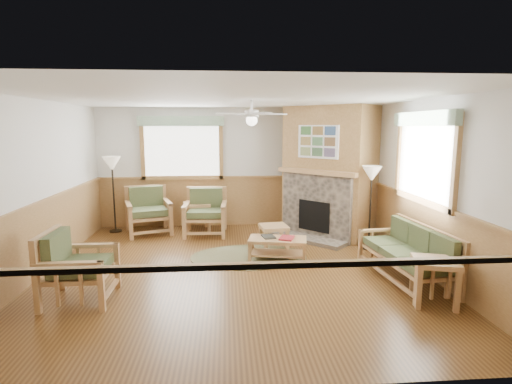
{
  "coord_description": "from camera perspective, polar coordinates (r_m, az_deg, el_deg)",
  "views": [
    {
      "loc": [
        -0.12,
        -6.16,
        2.28
      ],
      "look_at": [
        0.4,
        0.7,
        1.15
      ],
      "focal_mm": 28.0,
      "sensor_mm": 36.0,
      "label": 1
    }
  ],
  "objects": [
    {
      "name": "floor",
      "position": [
        6.57,
        -3.07,
        -11.04
      ],
      "size": [
        6.0,
        6.0,
        0.01
      ],
      "primitive_type": "cube",
      "color": "brown",
      "rests_on": "ground"
    },
    {
      "name": "ceiling",
      "position": [
        6.17,
        -3.3,
        13.21
      ],
      "size": [
        6.0,
        6.0,
        0.01
      ],
      "primitive_type": "cube",
      "color": "white",
      "rests_on": "floor"
    },
    {
      "name": "wall_back",
      "position": [
        9.21,
        -3.58,
        3.52
      ],
      "size": [
        6.0,
        0.02,
        2.7
      ],
      "primitive_type": "cube",
      "color": "silver",
      "rests_on": "floor"
    },
    {
      "name": "wall_front",
      "position": [
        3.29,
        -2.07,
        -7.09
      ],
      "size": [
        6.0,
        0.02,
        2.7
      ],
      "primitive_type": "cube",
      "color": "silver",
      "rests_on": "floor"
    },
    {
      "name": "wall_left",
      "position": [
        6.86,
        -29.11,
        0.35
      ],
      "size": [
        0.02,
        6.0,
        2.7
      ],
      "primitive_type": "cube",
      "color": "silver",
      "rests_on": "floor"
    },
    {
      "name": "wall_right",
      "position": [
        6.97,
        22.32,
        0.95
      ],
      "size": [
        0.02,
        6.0,
        2.7
      ],
      "primitive_type": "cube",
      "color": "silver",
      "rests_on": "floor"
    },
    {
      "name": "wainscot",
      "position": [
        6.4,
        -3.12,
        -6.37
      ],
      "size": [
        6.0,
        6.0,
        1.1
      ],
      "primitive_type": null,
      "color": "olive",
      "rests_on": "floor"
    },
    {
      "name": "fireplace",
      "position": [
        8.54,
        10.42,
        2.93
      ],
      "size": [
        3.11,
        3.11,
        2.7
      ],
      "primitive_type": null,
      "rotation": [
        0.0,
        0.0,
        -0.79
      ],
      "color": "olive",
      "rests_on": "floor"
    },
    {
      "name": "window_back",
      "position": [
        9.17,
        -10.66,
        10.74
      ],
      "size": [
        1.9,
        0.16,
        1.5
      ],
      "primitive_type": null,
      "color": "white",
      "rests_on": "wall_back"
    },
    {
      "name": "window_right",
      "position": [
        6.71,
        23.42,
        10.71
      ],
      "size": [
        0.16,
        1.9,
        1.5
      ],
      "primitive_type": null,
      "color": "white",
      "rests_on": "wall_right"
    },
    {
      "name": "ceiling_fan",
      "position": [
        6.48,
        -0.63,
        12.69
      ],
      "size": [
        1.59,
        1.59,
        0.36
      ],
      "primitive_type": null,
      "rotation": [
        0.0,
        0.0,
        0.35
      ],
      "color": "white",
      "rests_on": "ceiling"
    },
    {
      "name": "sofa",
      "position": [
        6.43,
        20.65,
        -8.22
      ],
      "size": [
        1.83,
        0.89,
        0.82
      ],
      "primitive_type": null,
      "rotation": [
        0.0,
        0.0,
        -1.48
      ],
      "color": "tan",
      "rests_on": "floor"
    },
    {
      "name": "armchair_back_left",
      "position": [
        8.86,
        -15.12,
        -2.6
      ],
      "size": [
        1.12,
        1.12,
        1.0
      ],
      "primitive_type": null,
      "rotation": [
        0.0,
        0.0,
        0.31
      ],
      "color": "tan",
      "rests_on": "floor"
    },
    {
      "name": "armchair_back_right",
      "position": [
        8.54,
        -7.25,
        -2.87
      ],
      "size": [
        0.9,
        0.9,
        0.97
      ],
      "primitive_type": null,
      "rotation": [
        0.0,
        0.0,
        -0.04
      ],
      "color": "tan",
      "rests_on": "floor"
    },
    {
      "name": "armchair_left",
      "position": [
        5.82,
        -23.93,
        -9.61
      ],
      "size": [
        0.85,
        0.85,
        0.94
      ],
      "primitive_type": null,
      "rotation": [
        0.0,
        0.0,
        1.58
      ],
      "color": "tan",
      "rests_on": "floor"
    },
    {
      "name": "coffee_table",
      "position": [
        6.94,
        3.09,
        -8.16
      ],
      "size": [
        1.06,
        0.67,
        0.39
      ],
      "primitive_type": null,
      "rotation": [
        0.0,
        0.0,
        -0.19
      ],
      "color": "tan",
      "rests_on": "floor"
    },
    {
      "name": "end_table_chairs",
      "position": [
        8.95,
        -8.45,
        -3.49
      ],
      "size": [
        0.64,
        0.62,
        0.62
      ],
      "primitive_type": null,
      "rotation": [
        0.0,
        0.0,
        0.18
      ],
      "color": "tan",
      "rests_on": "floor"
    },
    {
      "name": "end_table_sofa",
      "position": [
        5.77,
        24.11,
        -11.63
      ],
      "size": [
        0.65,
        0.64,
        0.6
      ],
      "primitive_type": null,
      "rotation": [
        0.0,
        0.0,
        -0.27
      ],
      "color": "tan",
      "rests_on": "floor"
    },
    {
      "name": "footstool",
      "position": [
        7.65,
        2.55,
        -6.34
      ],
      "size": [
        0.56,
        0.56,
        0.43
      ],
      "primitive_type": null,
      "rotation": [
        0.0,
        0.0,
        0.13
      ],
      "color": "tan",
      "rests_on": "floor"
    },
    {
      "name": "braided_rug",
      "position": [
        7.15,
        -1.05,
        -9.21
      ],
      "size": [
        2.57,
        2.57,
        0.01
      ],
      "primitive_type": "cylinder",
      "rotation": [
        0.0,
        0.0,
        0.3
      ],
      "color": "brown",
      "rests_on": "floor"
    },
    {
      "name": "floor_lamp_left",
      "position": [
        9.16,
        -19.67,
        -0.33
      ],
      "size": [
        0.41,
        0.41,
        1.66
      ],
      "primitive_type": null,
      "rotation": [
        0.0,
        0.0,
        0.08
      ],
      "color": "black",
      "rests_on": "floor"
    },
    {
      "name": "floor_lamp_right",
      "position": [
        7.72,
        16.01,
        -2.18
      ],
      "size": [
        0.39,
        0.39,
        1.58
      ],
      "primitive_type": null,
      "rotation": [
        0.0,
        0.0,
        -0.09
      ],
      "color": "black",
      "rests_on": "floor"
    },
    {
      "name": "book_red",
      "position": [
        6.85,
        4.41,
        -6.45
      ],
      "size": [
        0.31,
        0.36,
        0.03
      ],
      "primitive_type": "cube",
      "rotation": [
        0.0,
        0.0,
        -0.37
      ],
      "color": "maroon",
      "rests_on": "coffee_table"
    },
    {
      "name": "book_dark",
      "position": [
        6.92,
        1.79,
        -6.28
      ],
      "size": [
        0.25,
        0.3,
        0.03
      ],
      "primitive_type": "cube",
      "rotation": [
        0.0,
        0.0,
        0.19
      ],
      "color": "#272620",
      "rests_on": "coffee_table"
    }
  ]
}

